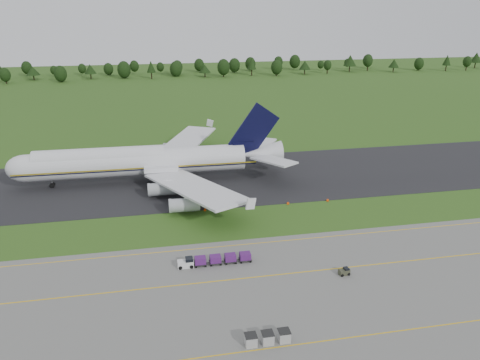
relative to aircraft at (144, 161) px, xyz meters
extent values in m
plane|color=#2C5218|center=(19.23, -29.57, -5.84)|extent=(600.00, 600.00, 0.00)
cube|color=slate|center=(19.23, -63.57, -5.81)|extent=(300.00, 52.00, 0.06)
cube|color=black|center=(19.23, -1.57, -5.80)|extent=(300.00, 40.00, 0.08)
cube|color=#E7B30D|center=(19.23, -51.57, -5.77)|extent=(300.00, 0.25, 0.01)
cube|color=#E7B30D|center=(19.23, -69.57, -5.77)|extent=(300.00, 0.20, 0.01)
cube|color=#E7B30D|center=(19.23, -39.57, -5.77)|extent=(120.00, 0.20, 0.01)
cylinder|color=black|center=(-81.79, 185.49, -4.13)|extent=(0.70, 0.70, 3.41)
sphere|color=#1E3713|center=(-81.79, 185.49, -0.62)|extent=(6.37, 6.37, 6.37)
cylinder|color=black|center=(-68.56, 197.93, -4.33)|extent=(0.70, 0.70, 3.02)
cone|color=#1E3713|center=(-68.56, 197.93, -0.14)|extent=(8.46, 8.46, 5.36)
cylinder|color=black|center=(-50.19, 185.53, -4.19)|extent=(0.70, 0.70, 3.29)
sphere|color=#1E3713|center=(-50.19, 185.53, -0.80)|extent=(7.58, 7.58, 7.58)
cylinder|color=black|center=(-33.62, 195.77, -4.17)|extent=(0.70, 0.70, 3.33)
cone|color=#1E3713|center=(-33.62, 195.77, 0.44)|extent=(7.43, 7.43, 5.91)
cylinder|color=black|center=(-12.53, 193.72, -4.02)|extent=(0.70, 0.70, 3.63)
sphere|color=#1E3713|center=(-12.53, 193.72, -0.29)|extent=(8.33, 8.33, 8.33)
cylinder|color=black|center=(4.60, 188.48, -3.79)|extent=(0.70, 0.70, 4.08)
cone|color=#1E3713|center=(4.60, 188.48, 1.88)|extent=(5.61, 5.61, 7.26)
cylinder|color=black|center=(20.70, 196.91, -4.30)|extent=(0.70, 0.70, 3.08)
sphere|color=#1E3713|center=(20.70, 196.91, -1.13)|extent=(7.92, 7.92, 7.92)
cylinder|color=black|center=(39.15, 189.90, -4.39)|extent=(0.70, 0.70, 2.89)
cone|color=#1E3713|center=(39.15, 189.90, -0.38)|extent=(7.45, 7.45, 5.13)
cylinder|color=black|center=(51.24, 188.10, -3.76)|extent=(0.70, 0.70, 4.15)
sphere|color=#1E3713|center=(51.24, 188.10, 0.50)|extent=(8.09, 8.09, 8.09)
cylinder|color=black|center=(70.78, 191.07, -3.77)|extent=(0.70, 0.70, 4.14)
cone|color=#1E3713|center=(70.78, 191.07, 1.98)|extent=(6.19, 6.19, 7.35)
cylinder|color=black|center=(86.76, 186.56, -3.98)|extent=(0.70, 0.70, 3.71)
sphere|color=#1E3713|center=(86.76, 186.56, -0.17)|extent=(7.52, 7.52, 7.52)
cylinder|color=black|center=(107.46, 189.92, -4.19)|extent=(0.70, 0.70, 3.30)
cone|color=#1E3713|center=(107.46, 189.92, 0.39)|extent=(7.84, 7.84, 5.86)
cylinder|color=black|center=(123.61, 189.59, -3.92)|extent=(0.70, 0.70, 3.84)
sphere|color=#1E3713|center=(123.61, 189.59, 0.03)|extent=(5.32, 5.32, 5.32)
cylinder|color=black|center=(142.82, 196.49, -3.75)|extent=(0.70, 0.70, 4.17)
cone|color=#1E3713|center=(142.82, 196.49, 2.04)|extent=(8.92, 8.92, 7.42)
cylinder|color=black|center=(157.37, 198.15, -3.69)|extent=(0.70, 0.70, 4.30)
sphere|color=#1E3713|center=(157.37, 198.15, 0.73)|extent=(5.92, 5.92, 5.92)
cylinder|color=black|center=(172.38, 188.76, -4.24)|extent=(0.70, 0.70, 3.20)
cone|color=#1E3713|center=(172.38, 188.76, 0.20)|extent=(7.24, 7.24, 5.69)
cylinder|color=black|center=(194.56, 193.42, -4.27)|extent=(0.70, 0.70, 3.14)
sphere|color=#1E3713|center=(194.56, 193.42, -1.05)|extent=(6.70, 6.70, 6.70)
cylinder|color=black|center=(212.45, 187.36, -3.82)|extent=(0.70, 0.70, 4.04)
cone|color=#1E3713|center=(212.45, 187.36, 1.79)|extent=(5.76, 5.76, 7.18)
cylinder|color=black|center=(227.73, 185.99, -3.74)|extent=(0.70, 0.70, 4.19)
sphere|color=#1E3713|center=(227.73, 185.99, 0.56)|extent=(5.87, 5.87, 5.87)
cylinder|color=black|center=(243.37, 197.70, -3.76)|extent=(0.70, 0.70, 4.15)
cone|color=#1E3713|center=(243.37, 197.70, 2.00)|extent=(7.97, 7.97, 7.37)
cylinder|color=silver|center=(-1.33, 0.02, -0.21)|extent=(56.36, 7.63, 6.99)
cylinder|color=silver|center=(-11.03, 0.13, 1.44)|extent=(33.05, 5.83, 5.45)
sphere|color=silver|center=(-29.47, 0.34, -0.21)|extent=(6.99, 6.99, 6.99)
cone|color=silver|center=(32.15, -0.37, 0.28)|extent=(10.75, 6.76, 6.64)
cube|color=gold|center=(-1.37, -3.50, -0.79)|extent=(62.10, 0.77, 0.34)
cube|color=silver|center=(11.51, -18.67, -1.08)|extent=(22.89, 33.97, 0.53)
cube|color=silver|center=(11.93, 18.40, -1.08)|extent=(23.47, 33.84, 0.53)
cylinder|color=#999CA1|center=(4.30, -12.28, -3.51)|extent=(6.83, 3.18, 3.11)
cylinder|color=#999CA1|center=(8.85, -23.00, -3.51)|extent=(6.83, 3.18, 3.11)
cylinder|color=#999CA1|center=(4.58, 12.18, -3.51)|extent=(6.83, 3.18, 3.11)
cylinder|color=#999CA1|center=(9.38, 22.80, -3.51)|extent=(6.83, 3.18, 3.11)
cube|color=black|center=(29.73, -0.34, 6.81)|extent=(14.16, 0.70, 15.58)
cube|color=silver|center=(33.52, -7.66, 0.57)|extent=(11.12, 13.55, 0.44)
cube|color=silver|center=(33.68, 6.89, 0.57)|extent=(11.30, 13.50, 0.44)
cylinder|color=slate|center=(-23.65, 0.27, -4.77)|extent=(0.35, 0.35, 2.13)
cylinder|color=black|center=(-23.65, 0.27, -5.21)|extent=(1.27, 0.89, 1.26)
cylinder|color=slate|center=(4.44, -4.42, -4.77)|extent=(0.35, 0.35, 2.13)
cylinder|color=black|center=(4.44, -4.42, -5.21)|extent=(1.27, 0.89, 1.26)
cylinder|color=slate|center=(4.54, 4.32, -4.77)|extent=(0.35, 0.35, 2.13)
cylinder|color=black|center=(4.54, 4.32, -5.21)|extent=(1.27, 0.89, 1.26)
cube|color=silver|center=(7.17, -45.84, -5.17)|extent=(2.89, 1.56, 1.22)
cylinder|color=black|center=(6.17, -46.62, -5.44)|extent=(0.67, 0.24, 0.67)
cube|color=black|center=(9.83, -45.84, -5.39)|extent=(2.22, 1.67, 0.13)
cube|color=#47185C|center=(9.83, -45.84, -4.72)|extent=(2.00, 1.56, 1.22)
cylinder|color=black|center=(8.95, -46.62, -5.59)|extent=(0.38, 0.17, 0.38)
cube|color=black|center=(12.61, -45.84, -5.39)|extent=(2.22, 1.67, 0.13)
cube|color=#47185C|center=(12.61, -45.84, -4.72)|extent=(2.00, 1.56, 1.22)
cylinder|color=black|center=(11.72, -46.62, -5.59)|extent=(0.38, 0.17, 0.38)
cube|color=black|center=(15.39, -45.84, -5.39)|extent=(2.22, 1.67, 0.13)
cube|color=#47185C|center=(15.39, -45.84, -4.72)|extent=(2.00, 1.56, 1.22)
cylinder|color=black|center=(14.50, -46.62, -5.59)|extent=(0.38, 0.17, 0.38)
cube|color=black|center=(18.17, -45.84, -5.39)|extent=(2.22, 1.67, 0.13)
cube|color=#47185C|center=(18.17, -45.84, -4.72)|extent=(2.00, 1.56, 1.22)
cylinder|color=black|center=(17.28, -46.62, -5.59)|extent=(0.38, 0.17, 0.38)
cylinder|color=black|center=(7.17, -45.84, -5.44)|extent=(0.67, 0.24, 0.67)
cube|color=#373928|center=(34.36, -53.72, -5.27)|extent=(1.95, 1.30, 1.01)
cylinder|color=black|center=(33.72, -54.27, -5.52)|extent=(0.51, 0.18, 0.51)
cylinder|color=black|center=(35.00, -53.16, -5.52)|extent=(0.51, 0.18, 0.51)
cube|color=#A0A0A0|center=(14.39, -68.41, -4.98)|extent=(1.60, 1.60, 1.60)
cube|color=black|center=(14.39, -68.41, -4.14)|extent=(1.70, 1.70, 0.08)
cube|color=#A0A0A0|center=(16.79, -68.41, -4.98)|extent=(1.60, 1.60, 1.60)
cube|color=black|center=(16.79, -68.41, -4.14)|extent=(1.70, 1.70, 0.08)
cube|color=#A0A0A0|center=(19.19, -68.41, -4.98)|extent=(1.60, 1.60, 1.60)
cube|color=black|center=(19.19, -68.41, -4.14)|extent=(1.70, 1.70, 0.08)
cube|color=#FF4908|center=(13.54, -22.07, -5.54)|extent=(0.50, 0.12, 0.60)
cube|color=black|center=(13.54, -22.07, -5.82)|extent=(0.30, 0.30, 0.04)
cube|color=#FF4908|center=(23.49, -22.07, -5.54)|extent=(0.50, 0.12, 0.60)
cube|color=black|center=(23.49, -22.07, -5.82)|extent=(0.30, 0.30, 0.04)
cube|color=#FF4908|center=(33.43, -22.07, -5.54)|extent=(0.50, 0.12, 0.60)
cube|color=black|center=(33.43, -22.07, -5.82)|extent=(0.30, 0.30, 0.04)
cube|color=#FF4908|center=(43.37, -22.07, -5.54)|extent=(0.50, 0.12, 0.60)
cube|color=black|center=(43.37, -22.07, -5.82)|extent=(0.30, 0.30, 0.04)
camera|label=1|loc=(2.90, -120.18, 38.80)|focal=35.00mm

